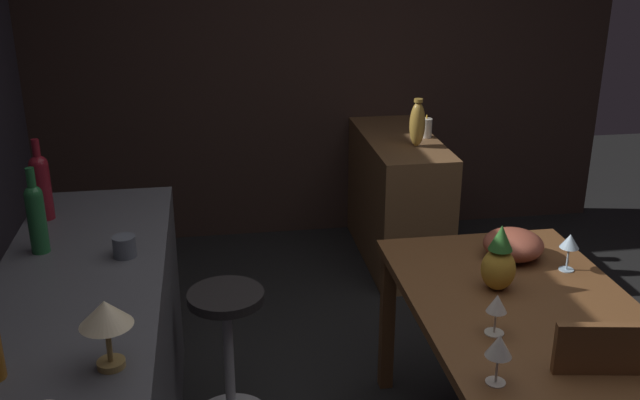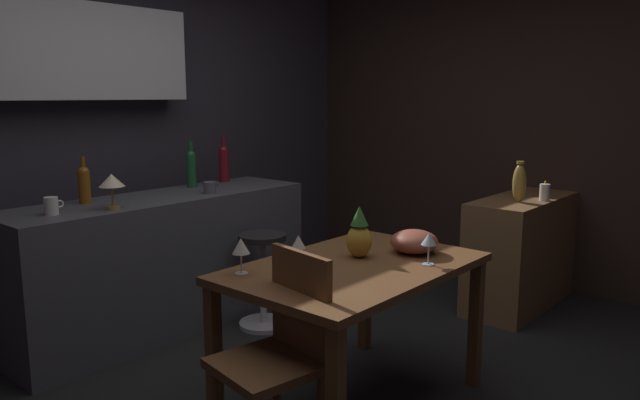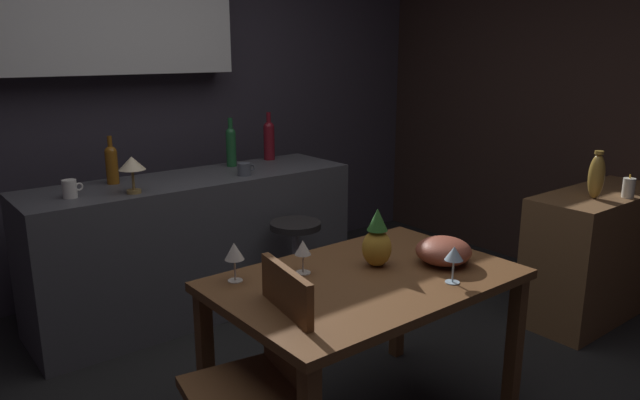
% 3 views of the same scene
% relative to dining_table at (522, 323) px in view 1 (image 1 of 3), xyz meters
% --- Properties ---
extents(wall_side_right, '(0.10, 4.40, 2.60)m').
position_rel_dining_table_xyz_m(wall_side_right, '(2.57, 0.55, 0.65)').
color(wall_side_right, '#33231E').
rests_on(wall_side_right, ground_plane).
extents(dining_table, '(1.29, 0.84, 0.74)m').
position_rel_dining_table_xyz_m(dining_table, '(0.00, 0.00, 0.00)').
color(dining_table, brown).
rests_on(dining_table, ground_plane).
extents(sideboard_cabinet, '(1.10, 0.44, 0.82)m').
position_rel_dining_table_xyz_m(sideboard_cabinet, '(1.99, -0.04, -0.24)').
color(sideboard_cabinet, brown).
rests_on(sideboard_cabinet, ground_plane).
extents(bar_stool, '(0.34, 0.34, 0.64)m').
position_rel_dining_table_xyz_m(bar_stool, '(0.43, 1.11, -0.31)').
color(bar_stool, '#262323').
rests_on(bar_stool, ground_plane).
extents(wine_glass_left, '(0.08, 0.08, 0.16)m').
position_rel_dining_table_xyz_m(wine_glass_left, '(0.23, -0.28, 0.21)').
color(wine_glass_left, silver).
rests_on(wine_glass_left, dining_table).
extents(wine_glass_right, '(0.07, 0.07, 0.15)m').
position_rel_dining_table_xyz_m(wine_glass_right, '(-0.19, 0.20, 0.20)').
color(wine_glass_right, silver).
rests_on(wine_glass_right, dining_table).
extents(wine_glass_center, '(0.08, 0.08, 0.17)m').
position_rel_dining_table_xyz_m(wine_glass_center, '(-0.47, 0.30, 0.22)').
color(wine_glass_center, silver).
rests_on(wine_glass_center, dining_table).
extents(pineapple_centerpiece, '(0.13, 0.13, 0.27)m').
position_rel_dining_table_xyz_m(pineapple_centerpiece, '(0.12, 0.06, 0.20)').
color(pineapple_centerpiece, gold).
rests_on(pineapple_centerpiece, dining_table).
extents(fruit_bowl, '(0.25, 0.25, 0.12)m').
position_rel_dining_table_xyz_m(fruit_bowl, '(0.38, -0.11, 0.15)').
color(fruit_bowl, '#9E4C38').
rests_on(fruit_bowl, dining_table).
extents(wine_bottle_green, '(0.07, 0.07, 0.34)m').
position_rel_dining_table_xyz_m(wine_bottle_green, '(0.39, 1.79, 0.40)').
color(wine_bottle_green, '#1E592D').
rests_on(wine_bottle_green, kitchen_counter).
extents(wine_bottle_ruby, '(0.08, 0.08, 0.35)m').
position_rel_dining_table_xyz_m(wine_bottle_ruby, '(0.73, 1.84, 0.41)').
color(wine_bottle_ruby, maroon).
rests_on(wine_bottle_ruby, kitchen_counter).
extents(cup_slate, '(0.12, 0.09, 0.08)m').
position_rel_dining_table_xyz_m(cup_slate, '(0.30, 1.47, 0.29)').
color(cup_slate, '#515660').
rests_on(cup_slate, kitchen_counter).
extents(counter_lamp, '(0.15, 0.15, 0.21)m').
position_rel_dining_table_xyz_m(counter_lamp, '(-0.45, 1.45, 0.41)').
color(counter_lamp, '#A58447').
rests_on(counter_lamp, kitchen_counter).
extents(pillar_candle_tall, '(0.07, 0.07, 0.14)m').
position_rel_dining_table_xyz_m(pillar_candle_tall, '(1.96, -0.20, 0.23)').
color(pillar_candle_tall, white).
rests_on(pillar_candle_tall, sideboard_cabinet).
extents(vase_brass, '(0.09, 0.09, 0.29)m').
position_rel_dining_table_xyz_m(vase_brass, '(1.78, -0.08, 0.31)').
color(vase_brass, '#B78C38').
rests_on(vase_brass, sideboard_cabinet).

